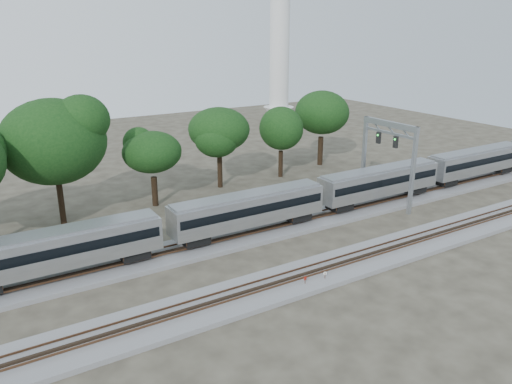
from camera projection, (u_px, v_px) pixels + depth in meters
ground at (229, 274)px, 42.30m from camera, size 160.00×160.00×0.00m
track_far at (199, 247)px, 47.10m from camera, size 160.00×5.00×0.73m
track_near at (253, 293)px, 38.99m from camera, size 160.00×5.00×0.73m
train at (380, 181)px, 57.64m from camera, size 119.74×2.91×4.29m
switch_stand_red at (305, 281)px, 39.91m from camera, size 0.32×0.11×1.01m
switch_stand_white at (325, 276)px, 40.74m from camera, size 0.31×0.13×1.00m
switch_lever at (328, 279)px, 41.20m from camera, size 0.56×0.43×0.30m
signal_gantry at (388, 145)px, 56.73m from camera, size 0.69×8.11×9.87m
tree_3 at (53, 142)px, 50.34m from camera, size 9.05×9.05×12.76m
tree_4 at (152, 152)px, 56.59m from camera, size 6.54×6.54×9.22m
tree_5 at (219, 130)px, 62.92m from camera, size 7.75×7.75×10.93m
tree_6 at (281, 129)px, 67.71m from camera, size 6.94×6.94×9.78m
tree_7 at (322, 113)px, 73.42m from camera, size 8.07×8.07×11.37m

